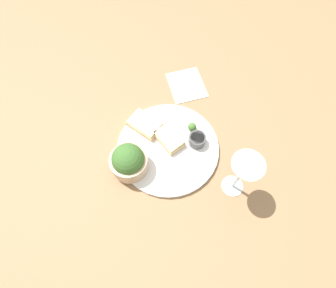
% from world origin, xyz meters
% --- Properties ---
extents(ground_plane, '(4.00, 4.00, 0.00)m').
position_xyz_m(ground_plane, '(0.00, 0.00, 0.00)').
color(ground_plane, '#93704C').
extents(dinner_plate, '(0.31, 0.31, 0.01)m').
position_xyz_m(dinner_plate, '(0.00, 0.00, 0.01)').
color(dinner_plate, white).
rests_on(dinner_plate, ground_plane).
extents(salad_bowl, '(0.11, 0.11, 0.10)m').
position_xyz_m(salad_bowl, '(0.03, 0.12, 0.06)').
color(salad_bowl, tan).
rests_on(salad_bowl, dinner_plate).
extents(sauce_ramekin, '(0.05, 0.05, 0.03)m').
position_xyz_m(sauce_ramekin, '(-0.05, -0.07, 0.03)').
color(sauce_ramekin, '#4C4C4C').
rests_on(sauce_ramekin, dinner_plate).
extents(cheese_toast_near, '(0.11, 0.08, 0.03)m').
position_xyz_m(cheese_toast_near, '(0.10, -0.00, 0.03)').
color(cheese_toast_near, '#D1B27F').
rests_on(cheese_toast_near, dinner_plate).
extents(cheese_toast_far, '(0.10, 0.07, 0.03)m').
position_xyz_m(cheese_toast_far, '(0.01, -0.02, 0.03)').
color(cheese_toast_far, '#D1B27F').
rests_on(cheese_toast_far, dinner_plate).
extents(wine_glass, '(0.08, 0.08, 0.17)m').
position_xyz_m(wine_glass, '(-0.22, -0.05, 0.13)').
color(wine_glass, silver).
rests_on(wine_glass, ground_plane).
extents(garnish, '(0.03, 0.03, 0.03)m').
position_xyz_m(garnish, '(-0.01, -0.10, 0.03)').
color(garnish, '#477533').
rests_on(garnish, dinner_plate).
extents(napkin, '(0.17, 0.17, 0.01)m').
position_xyz_m(napkin, '(0.13, -0.22, 0.00)').
color(napkin, white).
rests_on(napkin, ground_plane).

